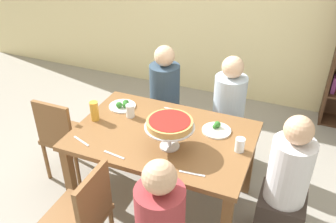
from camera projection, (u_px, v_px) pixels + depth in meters
ground_plane at (164, 201)px, 3.23m from camera, size 12.00×12.00×0.00m
dining_table at (163, 143)px, 2.89m from camera, size 1.41×0.95×0.74m
diner_far_left at (165, 107)px, 3.68m from camera, size 0.34×0.34×1.15m
diner_far_right at (227, 120)px, 3.47m from camera, size 0.34×0.34×1.15m
diner_head_east at (284, 193)px, 2.63m from camera, size 0.34×0.34×1.15m
chair_head_west at (64, 135)px, 3.27m from camera, size 0.40×0.40×0.87m
chair_near_left at (83, 214)px, 2.47m from camera, size 0.40×0.40×0.87m
deep_dish_pizza_stand at (170, 125)px, 2.60m from camera, size 0.37×0.37×0.24m
salad_plate_near_diner at (123, 105)px, 3.18m from camera, size 0.24×0.24×0.07m
salad_plate_far_diner at (217, 129)px, 2.87m from camera, size 0.23×0.23×0.07m
beer_glass_amber_tall at (94, 111)px, 2.98m from camera, size 0.07×0.07×0.17m
water_glass_clear_near at (240, 145)px, 2.63m from camera, size 0.07×0.07×0.11m
water_glass_clear_far at (130, 111)px, 3.03m from camera, size 0.07×0.07×0.11m
cutlery_fork_near at (174, 110)px, 3.15m from camera, size 0.18×0.02×0.00m
cutlery_knife_near at (114, 155)px, 2.61m from camera, size 0.18×0.04×0.00m
cutlery_fork_far at (81, 141)px, 2.76m from camera, size 0.17×0.08×0.00m
cutlery_knife_far at (192, 174)px, 2.44m from camera, size 0.18×0.03×0.00m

